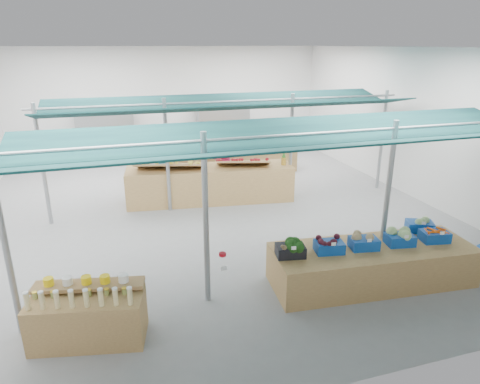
{
  "coord_description": "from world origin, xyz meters",
  "views": [
    {
      "loc": [
        -2.4,
        -10.4,
        4.28
      ],
      "look_at": [
        0.34,
        -1.6,
        1.08
      ],
      "focal_mm": 32.0,
      "sensor_mm": 36.0,
      "label": 1
    }
  ],
  "objects_px": {
    "bottle_shelf": "(89,315)",
    "vendor_right": "(221,158)",
    "vendor_left": "(162,163)",
    "fruit_counter": "(210,184)",
    "veg_counter": "(372,265)"
  },
  "relations": [
    {
      "from": "fruit_counter",
      "to": "vendor_right",
      "type": "bearing_deg",
      "value": 69.17
    },
    {
      "from": "vendor_left",
      "to": "vendor_right",
      "type": "xyz_separation_m",
      "value": [
        1.8,
        0.0,
        0.0
      ]
    },
    {
      "from": "bottle_shelf",
      "to": "vendor_left",
      "type": "height_order",
      "value": "vendor_left"
    },
    {
      "from": "veg_counter",
      "to": "vendor_right",
      "type": "relative_size",
      "value": 2.02
    },
    {
      "from": "bottle_shelf",
      "to": "vendor_right",
      "type": "xyz_separation_m",
      "value": [
        3.79,
        6.51,
        0.52
      ]
    },
    {
      "from": "fruit_counter",
      "to": "vendor_left",
      "type": "height_order",
      "value": "vendor_left"
    },
    {
      "from": "veg_counter",
      "to": "fruit_counter",
      "type": "height_order",
      "value": "fruit_counter"
    },
    {
      "from": "bottle_shelf",
      "to": "veg_counter",
      "type": "distance_m",
      "value": 5.03
    },
    {
      "from": "veg_counter",
      "to": "vendor_left",
      "type": "height_order",
      "value": "vendor_left"
    },
    {
      "from": "veg_counter",
      "to": "fruit_counter",
      "type": "distance_m",
      "value": 5.57
    },
    {
      "from": "bottle_shelf",
      "to": "fruit_counter",
      "type": "distance_m",
      "value": 6.28
    },
    {
      "from": "bottle_shelf",
      "to": "fruit_counter",
      "type": "relative_size",
      "value": 0.38
    },
    {
      "from": "fruit_counter",
      "to": "veg_counter",
      "type": "bearing_deg",
      "value": -62.96
    },
    {
      "from": "vendor_left",
      "to": "vendor_right",
      "type": "distance_m",
      "value": 1.8
    },
    {
      "from": "vendor_right",
      "to": "vendor_left",
      "type": "bearing_deg",
      "value": 7.78
    }
  ]
}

